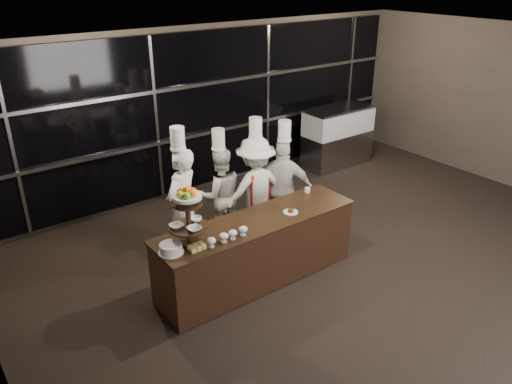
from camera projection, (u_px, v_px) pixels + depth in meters
room at (452, 204)px, 5.56m from camera, size 10.00×10.00×10.00m
window_wall at (215, 109)px, 9.15m from camera, size 8.60×0.10×2.80m
buffet_counter at (257, 250)px, 6.64m from camera, size 2.84×0.74×0.92m
display_stand at (188, 212)px, 5.73m from camera, size 0.48×0.48×0.74m
compotes at (228, 235)px, 5.93m from camera, size 0.57×0.11×0.12m
layer_cake at (171, 248)px, 5.70m from camera, size 0.30×0.30×0.11m
pastry_squares at (197, 247)px, 5.78m from camera, size 0.19×0.13×0.05m
small_plate at (291, 212)px, 6.63m from camera, size 0.20×0.20×0.05m
chef_cup at (307, 190)px, 7.21m from camera, size 0.08×0.08×0.07m
display_case at (338, 134)px, 10.44m from camera, size 1.52×0.66×1.24m
chef_a at (182, 205)px, 6.92m from camera, size 0.74×0.66×2.01m
chef_b at (220, 194)px, 7.57m from camera, size 0.85×0.75×1.78m
chef_c at (256, 189)px, 7.55m from camera, size 1.13×0.73×1.94m
chef_d at (283, 187)px, 7.67m from camera, size 0.94×0.89×1.86m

